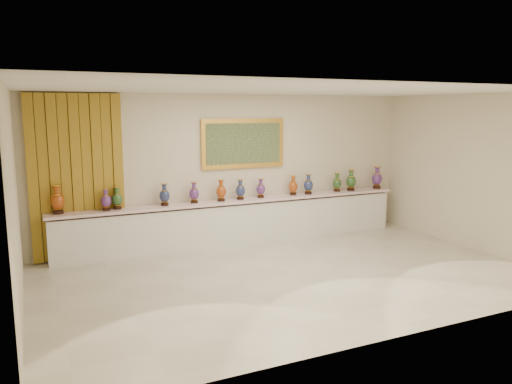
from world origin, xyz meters
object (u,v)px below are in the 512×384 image
Objects in this scene: counter at (238,222)px; vase_1 at (106,201)px; vase_0 at (58,201)px; vase_2 at (117,199)px.

counter is 18.03× the size of vase_1.
vase_0 reaches higher than counter.
vase_2 is at bearing 14.02° from vase_1.
vase_1 reaches higher than counter.
vase_2 reaches higher than vase_1.
counter is 14.32× the size of vase_0.
vase_1 is at bearing -179.15° from counter.
counter is 2.46m from vase_2.
vase_2 reaches higher than counter.
vase_1 is (-2.58, -0.04, 0.64)m from counter.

